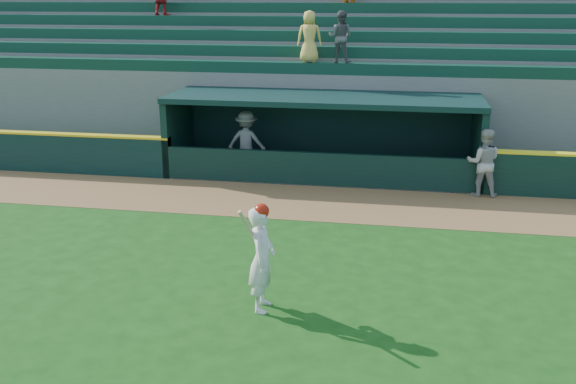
{
  "coord_description": "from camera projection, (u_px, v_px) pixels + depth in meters",
  "views": [
    {
      "loc": [
        2.29,
        -11.39,
        5.39
      ],
      "look_at": [
        0.0,
        1.6,
        1.3
      ],
      "focal_mm": 40.0,
      "sensor_mm": 36.0,
      "label": 1
    }
  ],
  "objects": [
    {
      "name": "dugout_player_inside",
      "position": [
        247.0,
        142.0,
        20.03
      ],
      "size": [
        1.26,
        0.76,
        1.92
      ],
      "primitive_type": "imported",
      "rotation": [
        0.0,
        0.0,
        3.11
      ],
      "color": "gray",
      "rests_on": "ground"
    },
    {
      "name": "dugout",
      "position": [
        324.0,
        130.0,
        19.81
      ],
      "size": [
        9.4,
        2.8,
        2.46
      ],
      "color": "slate",
      "rests_on": "ground"
    },
    {
      "name": "stands",
      "position": [
        339.0,
        78.0,
        23.81
      ],
      "size": [
        34.5,
        6.29,
        7.57
      ],
      "color": "slate",
      "rests_on": "ground"
    },
    {
      "name": "dugout_player_front",
      "position": [
        483.0,
        163.0,
        17.62
      ],
      "size": [
        0.96,
        0.78,
        1.89
      ],
      "primitive_type": "imported",
      "rotation": [
        0.0,
        0.0,
        3.07
      ],
      "color": "#ACACA7",
      "rests_on": "ground"
    },
    {
      "name": "warning_track",
      "position": [
        309.0,
        202.0,
        17.3
      ],
      "size": [
        40.0,
        3.0,
        0.01
      ],
      "primitive_type": "cube",
      "color": "brown",
      "rests_on": "ground"
    },
    {
      "name": "batter_at_plate",
      "position": [
        262.0,
        257.0,
        11.19
      ],
      "size": [
        0.55,
        0.82,
        1.99
      ],
      "color": "silver",
      "rests_on": "ground"
    },
    {
      "name": "ground",
      "position": [
        274.0,
        278.0,
        12.69
      ],
      "size": [
        120.0,
        120.0,
        0.0
      ],
      "primitive_type": "plane",
      "color": "#154310",
      "rests_on": "ground"
    }
  ]
}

